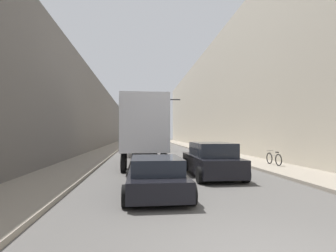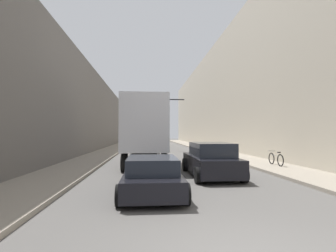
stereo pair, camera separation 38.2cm
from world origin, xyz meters
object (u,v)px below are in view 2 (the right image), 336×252
object	(u,v)px
parked_bicycle	(276,159)
sedan_car	(152,176)
semi_truck	(145,130)
suv_car	(211,160)
traffic_signal_gantry	(139,113)

from	to	relation	value
parked_bicycle	sedan_car	bearing A→B (deg)	-140.74
semi_truck	parked_bicycle	size ratio (longest dim) A/B	6.53
semi_truck	parked_bicycle	world-z (taller)	semi_truck
suv_car	semi_truck	bearing A→B (deg)	117.07
sedan_car	parked_bicycle	world-z (taller)	sedan_car
suv_car	traffic_signal_gantry	xyz separation A→B (m)	(-4.05, 19.00, 3.77)
sedan_car	parked_bicycle	distance (m)	9.92
semi_truck	sedan_car	distance (m)	9.97
sedan_car	parked_bicycle	size ratio (longest dim) A/B	2.39
semi_truck	traffic_signal_gantry	xyz separation A→B (m)	(-0.82, 12.67, 2.24)
semi_truck	traffic_signal_gantry	bearing A→B (deg)	93.70
traffic_signal_gantry	parked_bicycle	size ratio (longest dim) A/B	4.05
suv_car	traffic_signal_gantry	bearing A→B (deg)	102.04
sedan_car	suv_car	size ratio (longest dim) A/B	0.88
suv_car	parked_bicycle	size ratio (longest dim) A/B	2.72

